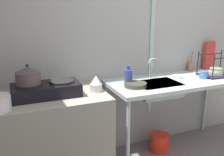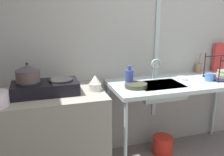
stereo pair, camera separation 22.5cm
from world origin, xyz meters
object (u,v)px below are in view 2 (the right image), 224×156
pot_on_left_burner (28,73)px  cup_by_rack (209,77)px  percolator (95,83)px  small_bowl_on_drainboard (182,78)px  bucket_on_floor (162,145)px  sink_basin (160,90)px  frying_pan (136,85)px  stove (45,88)px  faucet (155,66)px  bottle_by_sink (129,77)px  utensil_jar (198,68)px  dish_rack (224,74)px  cereal_box (218,57)px

pot_on_left_burner → cup_by_rack: 1.86m
percolator → small_bowl_on_drainboard: bearing=4.7°
percolator → bucket_on_floor: 1.18m
sink_basin → frying_pan: frying_pan is taller
stove → pot_on_left_burner: bearing=180.0°
faucet → bottle_by_sink: (-0.34, -0.10, -0.07)m
stove → small_bowl_on_drainboard: 1.45m
sink_basin → utensil_jar: utensil_jar is taller
pot_on_left_burner → percolator: bearing=-4.0°
sink_basin → small_bowl_on_drainboard: 0.33m
dish_rack → stove: bearing=179.2°
pot_on_left_burner → sink_basin: size_ratio=0.46×
stove → utensil_jar: 1.83m
frying_pan → utensil_jar: 1.01m
stove → cereal_box: bearing=7.5°
percolator → bottle_by_sink: size_ratio=0.75×
faucet → dish_rack: (0.78, -0.16, -0.12)m
frying_pan → cereal_box: size_ratio=0.63×
pot_on_left_burner → small_bowl_on_drainboard: pot_on_left_burner is taller
pot_on_left_burner → frying_pan: bearing=-3.5°
faucet → small_bowl_on_drainboard: size_ratio=2.19×
stove → small_bowl_on_drainboard: (1.44, 0.04, -0.04)m
sink_basin → cup_by_rack: bearing=-4.2°
sink_basin → dish_rack: (0.80, 0.01, 0.11)m
faucet → frying_pan: faucet is taller
faucet → frying_pan: 0.38m
faucet → dish_rack: size_ratio=0.63×
cereal_box → utensil_jar: bearing=176.8°
bottle_by_sink → frying_pan: bearing=-66.2°
sink_basin → dish_rack: size_ratio=1.24×
cup_by_rack → utensil_jar: (0.11, 0.35, 0.02)m
dish_rack → small_bowl_on_drainboard: dish_rack is taller
utensil_jar → cereal_box: bearing=1.4°
frying_pan → cup_by_rack: bearing=-1.0°
pot_on_left_burner → cup_by_rack: (1.85, -0.08, -0.16)m
percolator → bucket_on_floor: bearing=7.5°
dish_rack → cup_by_rack: (-0.23, -0.05, -0.00)m
percolator → sink_basin: percolator is taller
pot_on_left_burner → frying_pan: (1.00, -0.06, -0.18)m
pot_on_left_burner → small_bowl_on_drainboard: size_ratio=1.94×
stove → percolator: bearing=-5.2°
bottle_by_sink → cereal_box: 1.30m
cup_by_rack → sink_basin: bearing=175.8°
frying_pan → stove: bearing=175.9°
sink_basin → percolator: bearing=-179.4°
pot_on_left_burner → dish_rack: (2.08, -0.03, -0.16)m
frying_pan → utensil_jar: bearing=19.2°
dish_rack → utensil_jar: size_ratio=1.52×
dish_rack → bucket_on_floor: dish_rack is taller
dish_rack → cereal_box: (0.16, 0.30, 0.13)m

